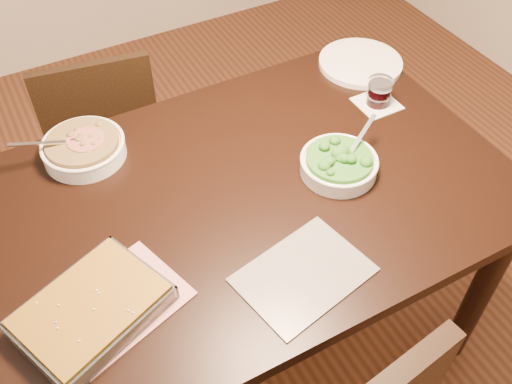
{
  "coord_description": "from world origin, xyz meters",
  "views": [
    {
      "loc": [
        -0.43,
        -0.89,
        1.81
      ],
      "look_at": [
        0.02,
        -0.06,
        0.8
      ],
      "focal_mm": 40.0,
      "sensor_mm": 36.0,
      "label": 1
    }
  ],
  "objects": [
    {
      "name": "chair_far",
      "position": [
        -0.17,
        0.75,
        0.45
      ],
      "size": [
        0.43,
        0.43,
        0.81
      ],
      "rotation": [
        0.0,
        0.0,
        2.98
      ],
      "color": "black",
      "rests_on": "ground"
    },
    {
      "name": "coaster",
      "position": [
        0.53,
        0.13,
        0.75
      ],
      "size": [
        0.12,
        0.12,
        0.0
      ],
      "primitive_type": "cube",
      "color": "white",
      "rests_on": "table"
    },
    {
      "name": "stew_bowl",
      "position": [
        -0.3,
        0.32,
        0.78
      ],
      "size": [
        0.25,
        0.22,
        0.09
      ],
      "color": "white",
      "rests_on": "table"
    },
    {
      "name": "baking_dish",
      "position": [
        -0.44,
        -0.17,
        0.78
      ],
      "size": [
        0.36,
        0.31,
        0.05
      ],
      "rotation": [
        0.0,
        0.0,
        0.39
      ],
      "color": "silver",
      "rests_on": "table"
    },
    {
      "name": "magazine_b",
      "position": [
        0.01,
        -0.29,
        0.75
      ],
      "size": [
        0.32,
        0.26,
        0.01
      ],
      "primitive_type": "cube",
      "rotation": [
        0.0,
        0.0,
        0.2
      ],
      "color": "#2A2B33",
      "rests_on": "table"
    },
    {
      "name": "broccoli_bowl",
      "position": [
        0.26,
        -0.05,
        0.78
      ],
      "size": [
        0.22,
        0.2,
        0.08
      ],
      "color": "white",
      "rests_on": "table"
    },
    {
      "name": "table",
      "position": [
        0.0,
        0.0,
        0.65
      ],
      "size": [
        1.4,
        0.9,
        0.75
      ],
      "color": "black",
      "rests_on": "ground"
    },
    {
      "name": "dinner_plate",
      "position": [
        0.6,
        0.32,
        0.76
      ],
      "size": [
        0.27,
        0.27,
        0.02
      ],
      "primitive_type": "cylinder",
      "color": "white",
      "rests_on": "table"
    },
    {
      "name": "wine_tumbler",
      "position": [
        0.53,
        0.13,
        0.8
      ],
      "size": [
        0.07,
        0.07,
        0.08
      ],
      "color": "black",
      "rests_on": "coaster"
    },
    {
      "name": "ground",
      "position": [
        0.0,
        0.0,
        0.0
      ],
      "size": [
        4.0,
        4.0,
        0.0
      ],
      "primitive_type": "plane",
      "color": "#452413",
      "rests_on": "ground"
    },
    {
      "name": "magazine_a",
      "position": [
        -0.38,
        -0.17,
        0.75
      ],
      "size": [
        0.33,
        0.28,
        0.01
      ],
      "primitive_type": "cube",
      "rotation": [
        0.0,
        0.0,
        0.31
      ],
      "color": "#AC313B",
      "rests_on": "table"
    }
  ]
}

